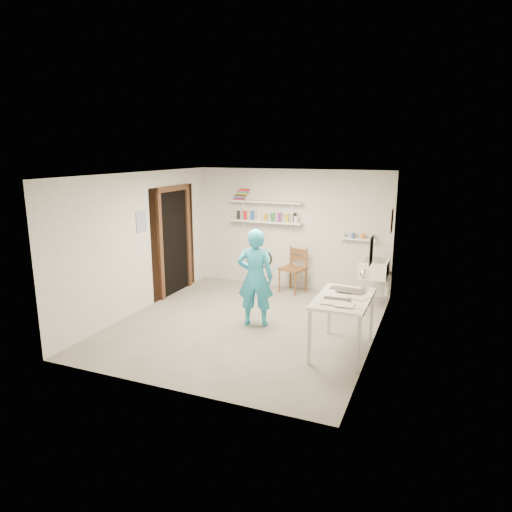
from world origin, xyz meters
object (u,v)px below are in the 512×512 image
at_px(work_table, 342,324).
at_px(desk_lamp, 365,275).
at_px(wall_clock, 263,259).
at_px(man, 255,278).
at_px(belfast_sink, 374,268).
at_px(wooden_chair, 293,269).

distance_m(work_table, desk_lamp, 0.80).
bearing_deg(wall_clock, man, -118.19).
relative_size(belfast_sink, wooden_chair, 0.63).
bearing_deg(belfast_sink, work_table, -92.95).
relative_size(belfast_sink, work_table, 0.50).
distance_m(man, work_table, 1.63).
bearing_deg(work_table, desk_lamp, 67.58).
height_order(belfast_sink, wooden_chair, wooden_chair).
bearing_deg(wooden_chair, desk_lamp, -30.72).
xyz_separation_m(wall_clock, desk_lamp, (1.65, -0.21, -0.03)).
bearing_deg(desk_lamp, belfast_sink, 93.00).
height_order(wooden_chair, desk_lamp, desk_lamp).
xyz_separation_m(man, wall_clock, (0.05, 0.21, 0.26)).
distance_m(wall_clock, work_table, 1.74).
bearing_deg(man, wall_clock, -118.19).
distance_m(belfast_sink, desk_lamp, 1.69).
bearing_deg(desk_lamp, man, 179.96).
xyz_separation_m(man, work_table, (1.51, -0.48, -0.39)).
xyz_separation_m(wall_clock, wooden_chair, (-0.03, 1.68, -0.57)).
bearing_deg(desk_lamp, work_table, -112.42).
relative_size(belfast_sink, wall_clock, 2.12).
height_order(belfast_sink, wall_clock, wall_clock).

